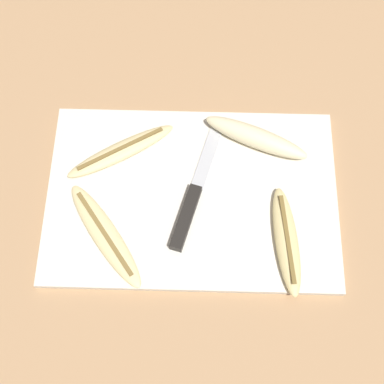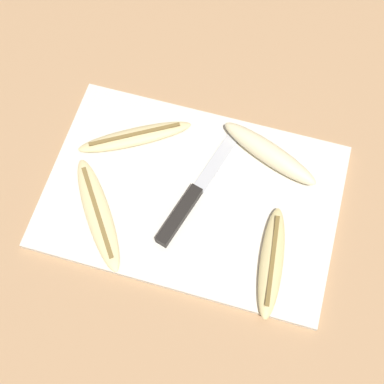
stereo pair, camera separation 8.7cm
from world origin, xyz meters
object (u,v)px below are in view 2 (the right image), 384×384
knife (187,205)px  banana_ripe_center (98,213)px  banana_mellow_near (135,137)px  banana_spotted_left (272,262)px  banana_pale_long (269,153)px

knife → banana_ripe_center: banana_ripe_center is taller
knife → banana_mellow_near: bearing=157.0°
knife → banana_mellow_near: (-0.12, 0.10, 0.00)m
knife → banana_mellow_near: banana_mellow_near is taller
banana_spotted_left → banana_pale_long: bearing=104.0°
banana_mellow_near → banana_pale_long: size_ratio=1.02×
banana_ripe_center → banana_mellow_near: (0.01, 0.15, 0.00)m
banana_ripe_center → banana_mellow_near: same height
banana_pale_long → banana_spotted_left: bearing=-76.0°
banana_mellow_near → banana_pale_long: 0.23m
banana_mellow_near → banana_pale_long: (0.23, 0.03, 0.01)m
knife → banana_pale_long: size_ratio=1.30×
knife → banana_pale_long: (0.11, 0.12, 0.01)m
banana_ripe_center → banana_mellow_near: size_ratio=1.01×
knife → banana_ripe_center: bearing=-142.3°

